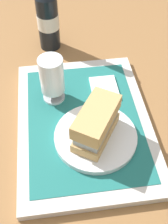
# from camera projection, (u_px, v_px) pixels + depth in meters

# --- Properties ---
(ground_plane) EXTENTS (3.00, 3.00, 0.00)m
(ground_plane) POSITION_uv_depth(u_px,v_px,m) (84.00, 125.00, 0.73)
(ground_plane) COLOR olive
(tray) EXTENTS (0.44, 0.32, 0.02)m
(tray) POSITION_uv_depth(u_px,v_px,m) (84.00, 123.00, 0.72)
(tray) COLOR silver
(tray) RESTS_ON ground_plane
(placemat) EXTENTS (0.38, 0.27, 0.00)m
(placemat) POSITION_uv_depth(u_px,v_px,m) (84.00, 120.00, 0.71)
(placemat) COLOR #1E6B66
(placemat) RESTS_ON tray
(plate) EXTENTS (0.19, 0.19, 0.01)m
(plate) POSITION_uv_depth(u_px,v_px,m) (96.00, 137.00, 0.67)
(plate) COLOR white
(plate) RESTS_ON placemat
(sandwich) EXTENTS (0.14, 0.12, 0.08)m
(sandwich) POSITION_uv_depth(u_px,v_px,m) (97.00, 122.00, 0.63)
(sandwich) COLOR tan
(sandwich) RESTS_ON plate
(beer_glass) EXTENTS (0.06, 0.06, 0.12)m
(beer_glass) POSITION_uv_depth(u_px,v_px,m) (52.00, 78.00, 0.71)
(beer_glass) COLOR silver
(beer_glass) RESTS_ON placemat
(napkin_folded) EXTENTS (0.09, 0.07, 0.01)m
(napkin_folded) POSITION_uv_depth(u_px,v_px,m) (104.00, 88.00, 0.77)
(napkin_folded) COLOR white
(napkin_folded) RESTS_ON placemat
(beer_bottle) EXTENTS (0.07, 0.07, 0.27)m
(beer_bottle) POSITION_uv_depth(u_px,v_px,m) (48.00, 17.00, 0.86)
(beer_bottle) COLOR black
(beer_bottle) RESTS_ON ground_plane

